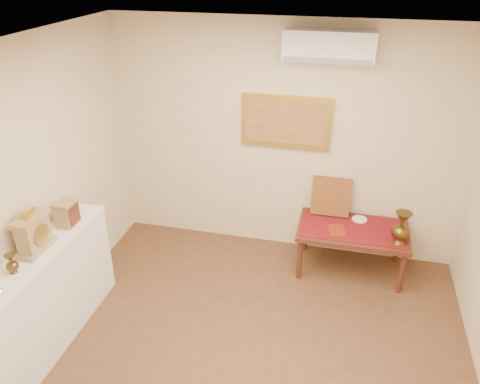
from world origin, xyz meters
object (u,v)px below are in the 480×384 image
(low_table, at_px, (353,234))
(wooden_chest, at_px, (67,213))
(mantel_clock, at_px, (34,233))
(display_ledge, at_px, (38,307))
(brass_urn_tall, at_px, (402,225))

(low_table, bearing_deg, wooden_chest, -154.59)
(mantel_clock, xyz_separation_m, low_table, (2.68, 1.71, -0.67))
(wooden_chest, relative_size, low_table, 0.20)
(display_ledge, distance_m, wooden_chest, 0.87)
(brass_urn_tall, height_order, wooden_chest, wooden_chest)
(low_table, bearing_deg, mantel_clock, -147.49)
(brass_urn_tall, bearing_deg, low_table, 159.35)
(display_ledge, relative_size, wooden_chest, 8.28)
(display_ledge, height_order, mantel_clock, mantel_clock)
(brass_urn_tall, height_order, low_table, brass_urn_tall)
(brass_urn_tall, height_order, mantel_clock, mantel_clock)
(brass_urn_tall, relative_size, wooden_chest, 1.80)
(display_ledge, distance_m, low_table, 3.27)
(brass_urn_tall, distance_m, display_ledge, 3.59)
(mantel_clock, xyz_separation_m, wooden_chest, (0.03, 0.45, -0.05))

